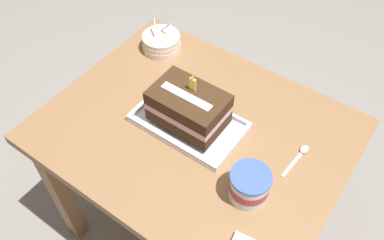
% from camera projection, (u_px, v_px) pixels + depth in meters
% --- Properties ---
extents(ground_plane, '(8.00, 8.00, 0.00)m').
position_uv_depth(ground_plane, '(194.00, 225.00, 1.79)').
color(ground_plane, gray).
extents(dining_table, '(0.92, 0.74, 0.68)m').
position_uv_depth(dining_table, '(195.00, 149.00, 1.35)').
color(dining_table, olive).
rests_on(dining_table, ground_plane).
extents(foil_tray, '(0.34, 0.20, 0.02)m').
position_uv_depth(foil_tray, '(189.00, 123.00, 1.27)').
color(foil_tray, silver).
rests_on(foil_tray, dining_table).
extents(birthday_cake, '(0.22, 0.15, 0.17)m').
position_uv_depth(birthday_cake, '(189.00, 107.00, 1.21)').
color(birthday_cake, '#3E2716').
rests_on(birthday_cake, foil_tray).
extents(bowl_stack, '(0.14, 0.14, 0.12)m').
position_uv_depth(bowl_stack, '(161.00, 42.00, 1.48)').
color(bowl_stack, silver).
rests_on(bowl_stack, dining_table).
extents(ice_cream_tub, '(0.11, 0.11, 0.10)m').
position_uv_depth(ice_cream_tub, '(249.00, 185.00, 1.07)').
color(ice_cream_tub, white).
rests_on(ice_cream_tub, dining_table).
extents(serving_spoon_near_tray, '(0.03, 0.14, 0.01)m').
position_uv_depth(serving_spoon_near_tray, '(301.00, 153.00, 1.19)').
color(serving_spoon_near_tray, silver).
rests_on(serving_spoon_near_tray, dining_table).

